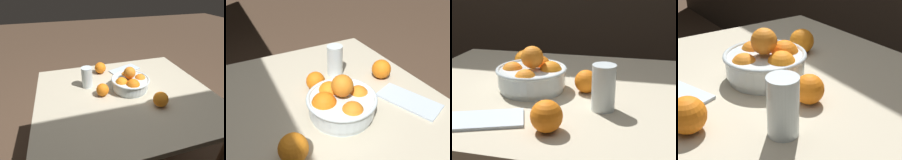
# 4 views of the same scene
# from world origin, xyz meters

# --- Properties ---
(dining_table) EXTENTS (1.02, 0.86, 0.75)m
(dining_table) POSITION_xyz_m (0.00, 0.00, 0.65)
(dining_table) COLOR #B7AD93
(dining_table) RESTS_ON ground_plane
(fruit_bowl) EXTENTS (0.23, 0.23, 0.15)m
(fruit_bowl) POSITION_xyz_m (-0.04, -0.04, 0.80)
(fruit_bowl) COLOR silver
(fruit_bowl) RESTS_ON dining_table
(juice_glass) EXTENTS (0.07, 0.07, 0.13)m
(juice_glass) POSITION_xyz_m (0.20, -0.14, 0.80)
(juice_glass) COLOR #F4A314
(juice_glass) RESTS_ON dining_table
(orange_loose_near_bowl) EXTENTS (0.07, 0.07, 0.07)m
(orange_loose_near_bowl) POSITION_xyz_m (0.13, -0.02, 0.78)
(orange_loose_near_bowl) COLOR orange
(orange_loose_near_bowl) RESTS_ON dining_table
(orange_loose_front) EXTENTS (0.08, 0.08, 0.08)m
(orange_loose_front) POSITION_xyz_m (0.09, -0.30, 0.79)
(orange_loose_front) COLOR orange
(orange_loose_front) RESTS_ON dining_table
(orange_loose_aside) EXTENTS (0.08, 0.08, 0.08)m
(orange_loose_aside) POSITION_xyz_m (-0.13, 0.16, 0.79)
(orange_loose_aside) COLOR orange
(orange_loose_aside) RESTS_ON dining_table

